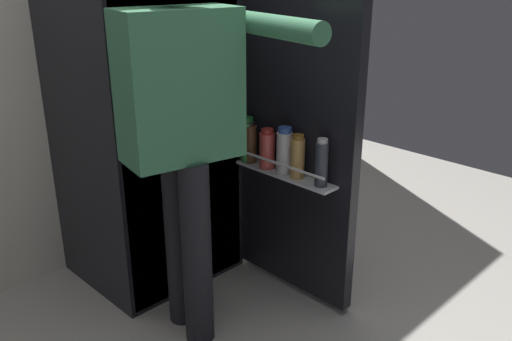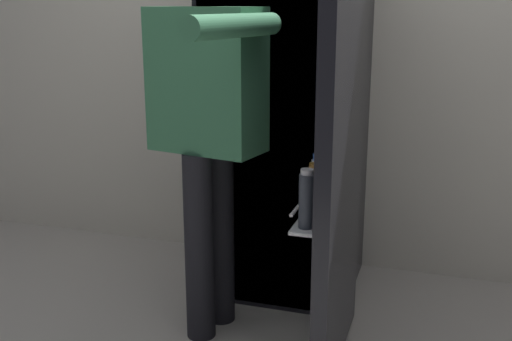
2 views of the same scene
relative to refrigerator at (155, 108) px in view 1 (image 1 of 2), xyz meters
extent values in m
plane|color=#B7B2A8|center=(-0.03, -0.50, -0.85)|extent=(5.16, 5.16, 0.00)
cube|color=silver|center=(-0.03, 0.42, 0.45)|extent=(4.40, 0.10, 2.61)
cube|color=black|center=(-0.03, 0.06, 0.00)|extent=(0.68, 0.62, 1.71)
cube|color=white|center=(-0.03, -0.25, 0.00)|extent=(0.64, 0.01, 1.67)
cube|color=white|center=(-0.03, -0.20, -0.06)|extent=(0.60, 0.09, 0.01)
cube|color=black|center=(0.34, -0.58, 0.00)|extent=(0.06, 0.65, 1.65)
cube|color=white|center=(0.26, -0.58, -0.24)|extent=(0.10, 0.53, 0.01)
cylinder|color=silver|center=(0.22, -0.58, -0.18)|extent=(0.01, 0.51, 0.01)
cylinder|color=tan|center=(0.26, -0.65, -0.15)|extent=(0.06, 0.06, 0.17)
cylinder|color=#996623|center=(0.26, -0.65, -0.05)|extent=(0.05, 0.05, 0.02)
cylinder|color=brown|center=(0.26, -0.37, -0.15)|extent=(0.06, 0.06, 0.18)
cylinder|color=black|center=(0.26, -0.37, -0.05)|extent=(0.04, 0.04, 0.02)
cylinder|color=#333842|center=(0.26, -0.79, -0.14)|extent=(0.05, 0.05, 0.19)
cylinder|color=silver|center=(0.26, -0.79, -0.04)|extent=(0.04, 0.04, 0.02)
cylinder|color=#DB4C47|center=(0.26, -0.48, -0.16)|extent=(0.07, 0.07, 0.16)
cylinder|color=#B22D28|center=(0.26, -0.48, -0.07)|extent=(0.05, 0.05, 0.02)
cylinder|color=white|center=(0.26, -0.58, -0.14)|extent=(0.07, 0.07, 0.19)
cylinder|color=#335BB2|center=(0.26, -0.58, -0.04)|extent=(0.06, 0.06, 0.02)
cylinder|color=green|center=(0.25, -0.36, -0.14)|extent=(0.06, 0.06, 0.19)
cylinder|color=#195B28|center=(0.25, -0.36, -0.04)|extent=(0.05, 0.05, 0.02)
cylinder|color=black|center=(-0.20, -0.41, -0.46)|extent=(0.12, 0.12, 0.79)
cylinder|color=black|center=(-0.23, -0.56, -0.46)|extent=(0.12, 0.12, 0.79)
cube|color=#3D7F56|center=(-0.22, -0.48, 0.21)|extent=(0.47, 0.30, 0.56)
cylinder|color=#3D7F56|center=(-0.17, -0.27, 0.19)|extent=(0.08, 0.08, 0.52)
cylinder|color=#3D7F56|center=(0.00, -0.75, 0.43)|extent=(0.18, 0.53, 0.08)
camera|label=1|loc=(-1.41, -2.09, 0.64)|focal=38.37mm
camera|label=2|loc=(0.70, -2.73, 0.50)|focal=43.52mm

